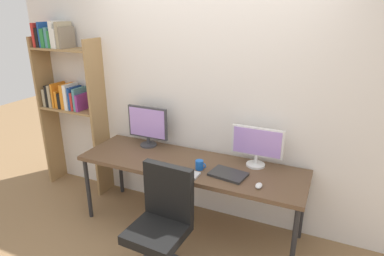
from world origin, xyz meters
The scene contains 11 objects.
wall_back centered at (0.00, 1.02, 1.30)m, with size 4.64×0.10×2.60m.
desk centered at (0.00, 0.60, 0.69)m, with size 2.24×0.68×0.74m.
bookshelf centered at (-1.72, 0.83, 1.27)m, with size 0.83×0.28×2.04m.
office_chair centered at (0.06, -0.10, 0.40)m, with size 0.52×0.52×0.99m.
monitor_left centered at (-0.60, 0.81, 0.98)m, with size 0.47×0.18×0.44m.
monitor_right centered at (0.60, 0.81, 0.96)m, with size 0.49×0.18×0.39m.
keyboard_main centered at (0.00, 0.37, 0.75)m, with size 0.37×0.13×0.02m, color silver.
mouse_left_side centered at (-0.32, 0.40, 0.76)m, with size 0.06×0.10×0.03m, color silver.
mouse_right_side centered at (0.73, 0.42, 0.76)m, with size 0.06×0.10×0.03m, color silver.
laptop_closed centered at (0.42, 0.51, 0.75)m, with size 0.32×0.22×0.02m, color #2D2D2D.
coffee_mug centered at (0.14, 0.52, 0.79)m, with size 0.11×0.08×0.09m.
Camera 1 is at (1.21, -2.04, 2.17)m, focal length 30.70 mm.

